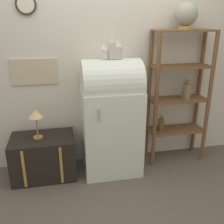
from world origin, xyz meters
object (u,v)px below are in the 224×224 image
(globe, at_px, (187,15))
(desk_lamp, at_px, (36,116))
(vase_center, at_px, (112,47))
(vase_right, at_px, (117,50))
(vase_left, at_px, (104,52))
(refrigerator, at_px, (111,116))
(suitcase_trunk, at_px, (44,156))

(globe, bearing_deg, desk_lamp, -176.66)
(globe, xyz_separation_m, vase_center, (-0.89, -0.11, -0.33))
(vase_center, height_order, vase_right, vase_center)
(vase_center, distance_m, desk_lamp, 1.14)
(globe, distance_m, vase_center, 0.96)
(vase_left, bearing_deg, desk_lamp, 178.94)
(refrigerator, relative_size, vase_left, 8.51)
(refrigerator, distance_m, vase_center, 0.80)
(vase_left, xyz_separation_m, vase_right, (0.15, 0.02, 0.02))
(refrigerator, height_order, vase_center, vase_center)
(suitcase_trunk, relative_size, vase_center, 2.74)
(suitcase_trunk, height_order, vase_center, vase_center)
(globe, height_order, vase_left, globe)
(refrigerator, relative_size, desk_lamp, 4.01)
(vase_left, xyz_separation_m, vase_center, (0.09, 0.00, 0.05))
(suitcase_trunk, distance_m, vase_center, 1.51)
(vase_right, xyz_separation_m, desk_lamp, (-0.94, -0.00, -0.70))
(vase_center, relative_size, vase_right, 1.30)
(vase_center, bearing_deg, desk_lamp, 179.29)
(refrigerator, height_order, vase_left, vase_left)
(globe, distance_m, vase_left, 1.06)
(vase_left, height_order, vase_right, vase_right)
(suitcase_trunk, xyz_separation_m, globe, (1.72, 0.11, 1.59))
(globe, relative_size, vase_right, 1.45)
(suitcase_trunk, height_order, desk_lamp, desk_lamp)
(refrigerator, relative_size, vase_right, 6.73)
(refrigerator, xyz_separation_m, vase_left, (-0.08, -0.01, 0.75))
(vase_left, relative_size, vase_right, 0.79)
(refrigerator, xyz_separation_m, vase_center, (0.01, -0.00, 0.80))
(desk_lamp, bearing_deg, globe, 3.34)
(globe, bearing_deg, vase_center, -172.74)
(vase_left, bearing_deg, vase_center, 2.34)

